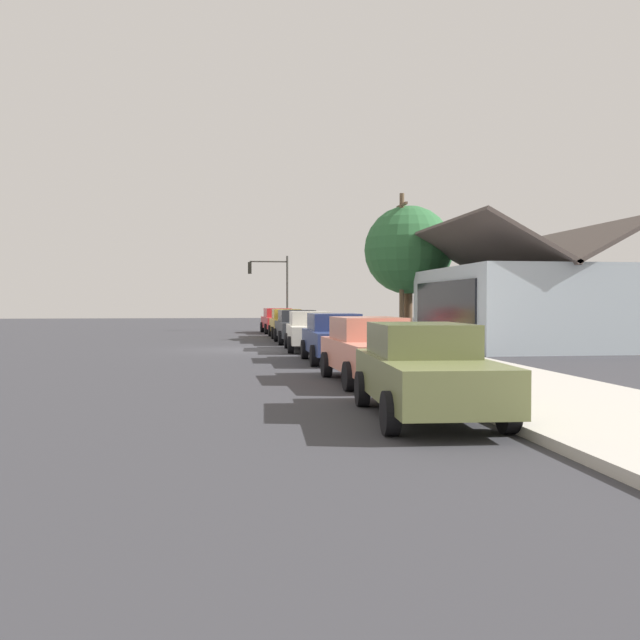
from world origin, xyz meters
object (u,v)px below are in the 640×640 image
object	(u,v)px
car_cherry	(278,320)
fire_hydrant_red	(357,341)
car_charcoal	(297,326)
car_ivory	(310,330)
car_coral	(371,349)
car_mustard	(287,323)
utility_pole_wooden	(402,264)
shade_tree	(408,250)
traffic_light_main	(272,281)
car_navy	(335,337)
car_olive	(425,369)

from	to	relation	value
car_cherry	fire_hydrant_red	distance (m)	18.82
car_charcoal	car_ivory	xyz separation A→B (m)	(5.33, -0.02, -0.00)
car_coral	car_cherry	bearing A→B (deg)	178.77
car_mustard	fire_hydrant_red	distance (m)	13.08
utility_pole_wooden	fire_hydrant_red	xyz separation A→B (m)	(8.61, -4.00, -3.43)
shade_tree	traffic_light_main	bearing A→B (deg)	-154.61
car_navy	traffic_light_main	bearing A→B (deg)	-178.62
shade_tree	utility_pole_wooden	size ratio (longest dim) A/B	0.93
car_olive	traffic_light_main	size ratio (longest dim) A/B	0.91
car_olive	shade_tree	world-z (taller)	shade_tree
car_charcoal	car_ivory	size ratio (longest dim) A/B	1.01
fire_hydrant_red	utility_pole_wooden	bearing A→B (deg)	155.09
car_olive	shade_tree	distance (m)	24.68
car_coral	fire_hydrant_red	bearing A→B (deg)	169.79
car_olive	traffic_light_main	distance (m)	36.73
car_cherry	utility_pole_wooden	bearing A→B (deg)	26.72
car_ivory	car_coral	distance (m)	11.43
car_cherry	utility_pole_wooden	xyz separation A→B (m)	(10.14, 5.51, 3.11)
car_olive	car_navy	bearing A→B (deg)	-178.03
car_olive	utility_pole_wooden	world-z (taller)	utility_pole_wooden
car_navy	car_olive	bearing A→B (deg)	-0.59
car_cherry	car_coral	size ratio (longest dim) A/B	1.04
car_cherry	fire_hydrant_red	world-z (taller)	car_cherry
car_ivory	utility_pole_wooden	bearing A→B (deg)	141.57
car_olive	utility_pole_wooden	bearing A→B (deg)	169.54
utility_pole_wooden	car_mustard	bearing A→B (deg)	-128.67
car_charcoal	shade_tree	size ratio (longest dim) A/B	0.69
car_mustard	car_ivory	size ratio (longest dim) A/B	0.97
car_mustard	traffic_light_main	size ratio (longest dim) A/B	0.89
shade_tree	fire_hydrant_red	world-z (taller)	shade_tree
car_charcoal	car_coral	world-z (taller)	same
car_mustard	car_olive	xyz separation A→B (m)	(27.32, -0.11, 0.00)
car_mustard	traffic_light_main	world-z (taller)	traffic_light_main
car_navy	car_coral	distance (m)	5.91
car_mustard	car_ivory	world-z (taller)	same
car_charcoal	fire_hydrant_red	bearing A→B (deg)	10.97
car_coral	shade_tree	distance (m)	19.72
car_mustard	traffic_light_main	xyz separation A→B (m)	(-9.31, -0.18, 2.68)
car_cherry	car_coral	bearing A→B (deg)	-1.58
car_mustard	car_charcoal	bearing A→B (deg)	0.67
car_charcoal	car_olive	bearing A→B (deg)	-0.18
car_mustard	car_charcoal	xyz separation A→B (m)	(5.37, 0.02, 0.00)
traffic_light_main	shade_tree	bearing A→B (deg)	25.39
car_navy	traffic_light_main	world-z (taller)	traffic_light_main
car_olive	shade_tree	bearing A→B (deg)	168.70
car_cherry	car_navy	xyz separation A→B (m)	(21.98, 0.17, -0.00)
car_ivory	car_mustard	bearing A→B (deg)	-177.53
car_ivory	shade_tree	distance (m)	9.98
car_ivory	car_olive	world-z (taller)	same
fire_hydrant_red	car_coral	bearing A→B (deg)	-8.78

